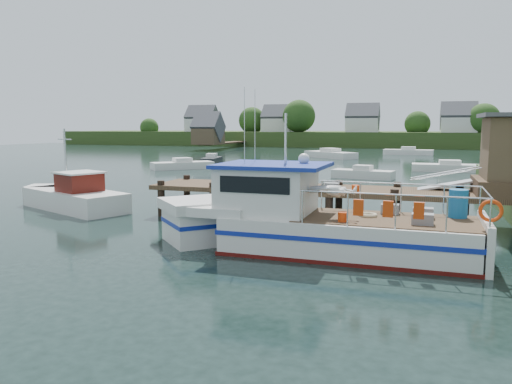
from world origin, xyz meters
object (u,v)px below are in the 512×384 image
(lobster_boat, at_px, (307,222))
(moored_far, at_px, (408,152))
(dock, at_px, (450,171))
(moored_rowboat, at_px, (282,185))
(moored_e, at_px, (212,160))
(moored_d, at_px, (330,154))
(moored_a, at_px, (182,165))
(moored_b, at_px, (363,174))
(work_boat, at_px, (72,196))
(moored_c, at_px, (450,167))

(lobster_boat, xyz_separation_m, moored_far, (2.02, 58.28, -0.53))
(dock, relative_size, moored_far, 2.42)
(dock, bearing_deg, lobster_boat, -130.11)
(moored_rowboat, distance_m, moored_e, 23.44)
(moored_rowboat, distance_m, moored_far, 45.08)
(moored_rowboat, bearing_deg, moored_d, 89.02)
(lobster_boat, height_order, moored_e, lobster_boat)
(moored_rowboat, relative_size, moored_a, 0.69)
(moored_a, distance_m, moored_b, 17.44)
(dock, height_order, moored_e, dock)
(work_boat, xyz_separation_m, moored_rowboat, (8.10, 9.15, -0.21))
(moored_rowboat, relative_size, moored_b, 0.78)
(work_boat, height_order, moored_c, work_boat)
(dock, bearing_deg, moored_e, 128.25)
(work_boat, bearing_deg, lobster_boat, 3.64)
(moored_b, bearing_deg, work_boat, -145.98)
(moored_a, height_order, moored_e, moored_e)
(work_boat, xyz_separation_m, moored_b, (11.97, 18.84, -0.23))
(lobster_boat, distance_m, moored_b, 23.39)
(moored_a, bearing_deg, work_boat, -100.73)
(dock, relative_size, moored_a, 3.03)
(lobster_boat, height_order, moored_b, lobster_boat)
(moored_rowboat, relative_size, moored_d, 0.52)
(moored_a, bearing_deg, moored_rowboat, -68.60)
(moored_c, relative_size, moored_d, 0.88)
(lobster_boat, relative_size, moored_c, 1.70)
(moored_b, bearing_deg, moored_d, 81.68)
(moored_rowboat, bearing_deg, work_boat, -137.09)
(moored_c, relative_size, moored_e, 1.50)
(moored_rowboat, xyz_separation_m, moored_d, (-2.72, 33.89, 0.06))
(moored_e, bearing_deg, moored_c, -22.29)
(dock, height_order, lobster_boat, lobster_boat)
(moored_a, bearing_deg, moored_c, -11.64)
(moored_b, relative_size, moored_d, 0.66)
(moored_a, relative_size, moored_c, 0.85)
(moored_far, xyz_separation_m, moored_d, (-9.26, -10.72, 0.04))
(moored_far, relative_size, moored_e, 1.60)
(moored_rowboat, bearing_deg, moored_c, 54.35)
(moored_far, distance_m, moored_a, 37.09)
(moored_rowboat, relative_size, moored_e, 0.89)
(lobster_boat, height_order, moored_rowboat, lobster_boat)
(moored_far, distance_m, moored_b, 35.01)
(moored_far, distance_m, moored_d, 14.16)
(work_boat, distance_m, moored_d, 43.37)
(moored_rowboat, bearing_deg, moored_a, 129.43)
(lobster_boat, distance_m, moored_d, 48.11)
(moored_b, xyz_separation_m, moored_d, (-6.59, 24.19, 0.08))
(moored_d, bearing_deg, moored_e, -146.95)
(work_boat, bearing_deg, dock, 26.20)
(moored_rowboat, height_order, moored_b, moored_rowboat)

